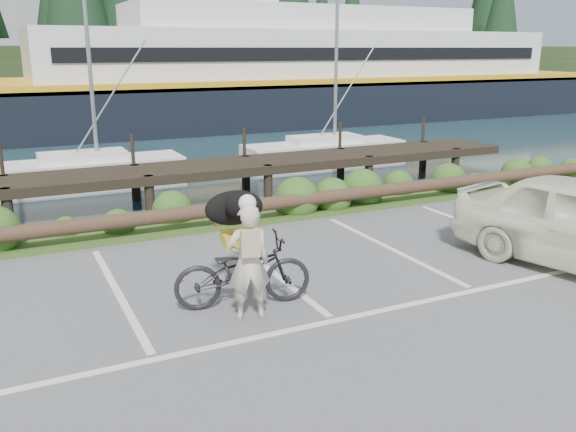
% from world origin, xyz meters
% --- Properties ---
extents(ground, '(72.00, 72.00, 0.00)m').
position_xyz_m(ground, '(0.00, 0.00, 0.00)').
color(ground, '#555558').
extents(harbor_backdrop, '(170.00, 160.00, 30.00)m').
position_xyz_m(harbor_backdrop, '(0.39, 78.47, -0.00)').
color(harbor_backdrop, '#19333D').
rests_on(harbor_backdrop, ground).
extents(vegetation_strip, '(34.00, 1.60, 0.10)m').
position_xyz_m(vegetation_strip, '(0.00, 5.30, 0.05)').
color(vegetation_strip, '#3D5B21').
rests_on(vegetation_strip, ground).
extents(log_rail, '(32.00, 0.30, 0.60)m').
position_xyz_m(log_rail, '(0.00, 4.60, 0.00)').
color(log_rail, '#443021').
rests_on(log_rail, ground).
extents(bicycle, '(2.16, 1.11, 1.08)m').
position_xyz_m(bicycle, '(-0.97, 0.69, 0.54)').
color(bicycle, black).
rests_on(bicycle, ground).
extents(cyclist, '(0.69, 0.52, 1.69)m').
position_xyz_m(cyclist, '(-1.06, 0.22, 0.85)').
color(cyclist, beige).
rests_on(cyclist, ground).
extents(dog, '(0.64, 1.03, 0.55)m').
position_xyz_m(dog, '(-0.84, 1.34, 1.36)').
color(dog, black).
rests_on(dog, bicycle).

